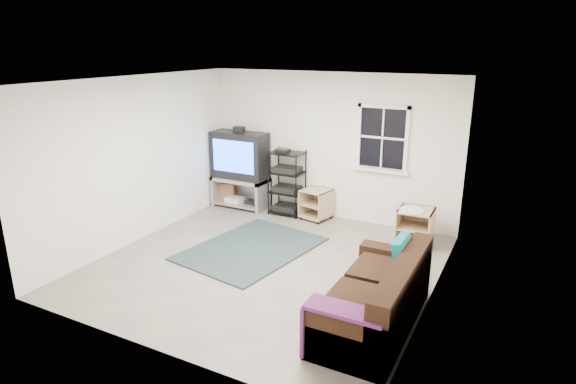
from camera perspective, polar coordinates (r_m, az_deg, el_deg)
The scene contains 8 objects.
room at distance 8.22m, azimuth 11.10°, elevation 5.81°, with size 4.60×4.62×4.60m.
tv_unit at distance 9.22m, azimuth -5.67°, elevation 3.39°, with size 1.07×0.54×1.58m.
av_rack at distance 8.87m, azimuth -0.12°, elevation 0.66°, with size 0.61×0.44×1.22m.
side_table_left at distance 8.71m, azimuth 3.50°, elevation -1.29°, with size 0.56×0.56×0.55m.
side_table_right at distance 7.85m, azimuth 14.84°, elevation -3.65°, with size 0.54×0.57×0.61m.
sofa at distance 5.60m, azimuth 10.47°, elevation -12.46°, with size 0.87×1.96×0.90m.
shag_rug at distance 7.53m, azimuth -4.36°, elevation -6.69°, with size 1.53×2.11×0.02m, color #321E16.
paper_bag at distance 9.65m, azimuth -7.10°, elevation -0.10°, with size 0.29×0.18×0.41m, color #A16B48.
Camera 1 is at (3.19, -5.48, 3.06)m, focal length 30.00 mm.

